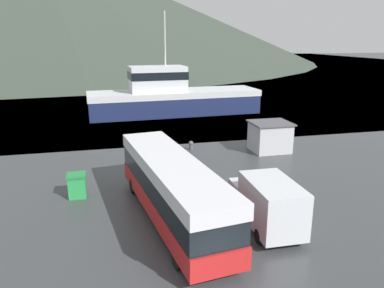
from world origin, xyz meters
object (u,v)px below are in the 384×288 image
object	(u,v)px
tour_bus	(172,186)
fishing_boat	(171,96)
storage_bin	(77,185)
dock_kiosk	(270,136)
delivery_van	(267,202)

from	to	relation	value
tour_bus	fishing_boat	world-z (taller)	fishing_boat
fishing_boat	storage_bin	bearing A→B (deg)	-25.84
tour_bus	dock_kiosk	distance (m)	14.52
tour_bus	storage_bin	world-z (taller)	tour_bus
fishing_boat	dock_kiosk	world-z (taller)	fishing_boat
storage_bin	dock_kiosk	bearing A→B (deg)	21.95
fishing_boat	delivery_van	bearing A→B (deg)	-3.99
delivery_van	dock_kiosk	world-z (taller)	delivery_van
storage_bin	delivery_van	bearing A→B (deg)	-32.72
delivery_van	fishing_boat	bearing A→B (deg)	89.79
storage_bin	dock_kiosk	size ratio (longest dim) A/B	0.45
fishing_boat	dock_kiosk	bearing A→B (deg)	13.61
storage_bin	tour_bus	bearing A→B (deg)	-39.89
delivery_van	dock_kiosk	bearing A→B (deg)	65.65
tour_bus	delivery_van	size ratio (longest dim) A/B	2.25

